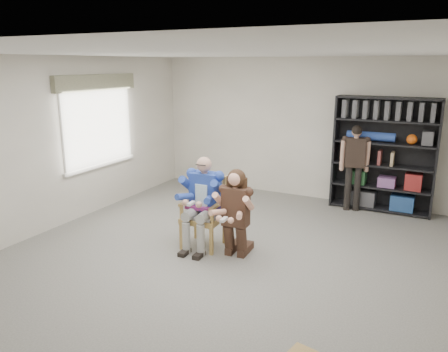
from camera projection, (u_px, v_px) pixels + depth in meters
The scene contains 8 objects.
room_shell at pixel (217, 162), 5.79m from camera, with size 6.00×7.00×2.80m, color beige, non-canonical shape.
floor at pixel (217, 259), 6.14m from camera, with size 6.00×7.00×0.01m, color slate.
window_left at pixel (99, 123), 7.89m from camera, with size 0.16×2.00×1.75m, color white, non-canonical shape.
armchair at pixel (203, 213), 6.45m from camera, with size 0.62×0.59×1.06m, color #A68247, non-canonical shape.
seated_man at pixel (203, 203), 6.41m from camera, with size 0.59×0.83×1.38m, color navy, non-canonical shape.
kneeling_woman at pixel (235, 215), 6.07m from camera, with size 0.53×0.85×1.26m, color #3E241C, non-canonical shape.
bookshelf at pixel (384, 155), 7.95m from camera, with size 1.80×0.38×2.10m, color black, non-canonical shape.
standing_man at pixel (354, 168), 8.01m from camera, with size 0.50×0.28×1.60m, color black, non-canonical shape.
Camera 1 is at (2.66, -4.98, 2.68)m, focal length 35.00 mm.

